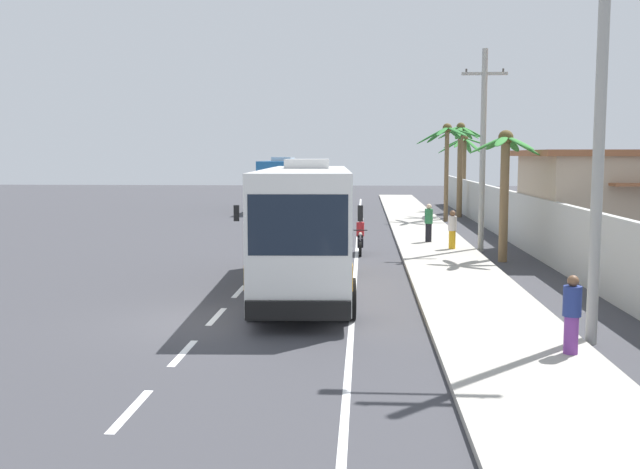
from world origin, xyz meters
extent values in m
plane|color=#3A3A3F|center=(0.00, 0.00, 0.00)|extent=(160.00, 160.00, 0.00)
cube|color=#A8A399|center=(6.80, 10.00, 0.07)|extent=(3.20, 90.00, 0.14)
cube|color=white|center=(0.00, -6.32, 0.00)|extent=(0.16, 2.00, 0.01)
cube|color=white|center=(0.00, -2.90, 0.00)|extent=(0.16, 2.00, 0.01)
cube|color=white|center=(0.00, 0.52, 0.00)|extent=(0.16, 2.00, 0.01)
cube|color=white|center=(0.00, 3.94, 0.00)|extent=(0.16, 2.00, 0.01)
cube|color=white|center=(0.00, 7.37, 0.00)|extent=(0.16, 2.00, 0.01)
cube|color=white|center=(0.00, 10.79, 0.00)|extent=(0.16, 2.00, 0.01)
cube|color=white|center=(0.00, 14.21, 0.00)|extent=(0.16, 2.00, 0.01)
cube|color=white|center=(0.00, 17.63, 0.00)|extent=(0.16, 2.00, 0.01)
cube|color=white|center=(0.00, 21.05, 0.00)|extent=(0.16, 2.00, 0.01)
cube|color=white|center=(0.00, 24.47, 0.00)|extent=(0.16, 2.00, 0.01)
cube|color=white|center=(0.00, 27.89, 0.00)|extent=(0.16, 2.00, 0.01)
cube|color=white|center=(0.00, 31.31, 0.00)|extent=(0.16, 2.00, 0.01)
cube|color=white|center=(0.00, 34.73, 0.00)|extent=(0.16, 2.00, 0.01)
cube|color=white|center=(0.00, 38.15, 0.00)|extent=(0.16, 2.00, 0.01)
cube|color=white|center=(0.00, 41.57, 0.00)|extent=(0.16, 2.00, 0.01)
cube|color=white|center=(0.00, 44.99, 0.00)|extent=(0.16, 2.00, 0.01)
cube|color=white|center=(0.00, 48.41, 0.00)|extent=(0.16, 2.00, 0.01)
cube|color=white|center=(3.41, 15.00, 0.00)|extent=(0.14, 70.00, 0.01)
cube|color=#B2B2AD|center=(10.60, 14.00, 1.19)|extent=(0.24, 60.00, 2.37)
cube|color=white|center=(1.99, 4.18, 2.02)|extent=(2.91, 11.08, 3.25)
cube|color=#192333|center=(1.98, 4.38, 2.59)|extent=(2.91, 10.20, 1.04)
cube|color=#192333|center=(2.23, -1.26, 2.50)|extent=(2.23, 0.20, 1.37)
cube|color=orange|center=(1.99, 4.18, 1.28)|extent=(2.94, 10.86, 0.59)
cube|color=black|center=(2.23, -1.35, 0.59)|extent=(2.38, 0.27, 0.44)
cube|color=#B7B7B7|center=(1.92, 5.55, 3.78)|extent=(1.44, 2.47, 0.28)
cube|color=black|center=(3.61, -0.99, 2.75)|extent=(0.12, 0.09, 0.36)
cube|color=black|center=(0.83, -1.12, 2.75)|extent=(0.12, 0.09, 0.36)
cylinder|color=black|center=(3.34, 0.39, 0.52)|extent=(0.37, 1.05, 1.04)
cylinder|color=black|center=(0.97, 0.29, 0.52)|extent=(0.37, 1.05, 1.04)
cylinder|color=black|center=(3.03, 7.53, 0.52)|extent=(0.37, 1.05, 1.04)
cylinder|color=black|center=(0.65, 7.42, 0.52)|extent=(0.37, 1.05, 1.04)
cube|color=#2366A8|center=(-2.09, 36.70, 2.01)|extent=(2.90, 10.77, 3.23)
cube|color=#192333|center=(-2.09, 36.50, 2.57)|extent=(2.90, 9.92, 1.03)
cube|color=#192333|center=(-1.90, 42.00, 2.49)|extent=(2.32, 0.18, 1.36)
cube|color=yellow|center=(-2.09, 36.70, 1.28)|extent=(2.93, 10.56, 0.58)
cube|color=black|center=(-1.90, 42.09, 0.59)|extent=(2.48, 0.25, 0.44)
cube|color=#B7B7B7|center=(-2.13, 35.36, 3.76)|extent=(1.47, 2.40, 0.28)
cube|color=black|center=(-3.35, 41.84, 2.73)|extent=(0.12, 0.08, 0.36)
cube|color=black|center=(-0.47, 41.74, 2.73)|extent=(0.12, 0.08, 0.36)
cylinder|color=black|center=(-3.19, 40.48, 0.52)|extent=(0.36, 1.05, 1.04)
cylinder|color=black|center=(-0.72, 40.40, 0.52)|extent=(0.36, 1.05, 1.04)
cylinder|color=black|center=(-3.44, 33.54, 0.52)|extent=(0.36, 1.05, 1.04)
cylinder|color=black|center=(-0.96, 33.45, 0.52)|extent=(0.36, 1.05, 1.04)
cylinder|color=black|center=(3.56, 11.71, 0.30)|extent=(0.11, 0.60, 0.60)
cylinder|color=black|center=(3.55, 13.07, 0.30)|extent=(0.13, 0.60, 0.60)
cube|color=black|center=(3.56, 12.34, 0.52)|extent=(0.25, 1.10, 0.36)
cube|color=black|center=(3.55, 12.64, 0.72)|extent=(0.25, 0.60, 0.12)
cylinder|color=gray|center=(3.56, 11.83, 0.60)|extent=(0.06, 0.32, 0.67)
cylinder|color=black|center=(3.56, 11.93, 1.04)|extent=(0.56, 0.05, 0.04)
sphere|color=#EAEACC|center=(3.56, 11.81, 0.90)|extent=(0.14, 0.14, 0.14)
cylinder|color=red|center=(3.55, 12.59, 1.01)|extent=(0.32, 0.32, 0.58)
sphere|color=white|center=(3.55, 12.59, 1.43)|extent=(0.26, 0.26, 0.26)
cylinder|color=gold|center=(7.40, 13.30, 0.52)|extent=(0.28, 0.28, 0.77)
cylinder|color=beige|center=(7.40, 13.30, 1.21)|extent=(0.36, 0.36, 0.61)
sphere|color=brown|center=(7.40, 13.30, 1.63)|extent=(0.25, 0.25, 0.25)
cylinder|color=black|center=(6.62, 15.72, 0.56)|extent=(0.28, 0.28, 0.83)
cylinder|color=#2D7A47|center=(6.62, 15.72, 1.30)|extent=(0.36, 0.36, 0.66)
sphere|color=beige|center=(6.62, 15.72, 1.74)|extent=(0.24, 0.24, 0.24)
cylinder|color=#75388E|center=(7.79, -2.98, 0.52)|extent=(0.28, 0.28, 0.76)
cylinder|color=navy|center=(7.79, -2.98, 1.20)|extent=(0.36, 0.36, 0.60)
sphere|color=brown|center=(7.79, -2.98, 1.60)|extent=(0.23, 0.23, 0.23)
cylinder|color=#9E9E99|center=(8.60, -1.62, 5.13)|extent=(0.24, 0.24, 10.27)
cylinder|color=#9E9E99|center=(8.62, 13.55, 4.19)|extent=(0.24, 0.24, 8.39)
cube|color=#9E9E99|center=(8.62, 13.55, 7.38)|extent=(1.87, 0.12, 0.12)
cylinder|color=#4C4742|center=(7.87, 13.55, 7.50)|extent=(0.08, 0.08, 0.16)
cylinder|color=#4C4742|center=(9.37, 13.55, 7.50)|extent=(0.08, 0.08, 0.16)
cylinder|color=brown|center=(10.68, 34.67, 2.57)|extent=(0.34, 0.34, 5.13)
ellipsoid|color=#337F33|center=(11.68, 34.65, 4.92)|extent=(2.03, 0.40, 0.75)
ellipsoid|color=#337F33|center=(11.03, 35.49, 4.69)|extent=(1.06, 1.84, 1.18)
ellipsoid|color=#337F33|center=(10.06, 35.43, 4.89)|extent=(1.56, 1.78, 0.80)
ellipsoid|color=#337F33|center=(9.79, 34.80, 4.70)|extent=(1.89, 0.63, 1.17)
ellipsoid|color=#337F33|center=(10.24, 33.79, 4.89)|extent=(1.23, 1.96, 0.80)
ellipsoid|color=#337F33|center=(11.18, 33.91, 4.70)|extent=(1.32, 1.76, 1.16)
sphere|color=brown|center=(10.68, 34.67, 5.18)|extent=(0.56, 0.56, 0.56)
cylinder|color=brown|center=(8.69, 27.51, 2.81)|extent=(0.26, 0.26, 5.62)
ellipsoid|color=#28702D|center=(9.70, 27.41, 5.41)|extent=(2.08, 0.55, 0.73)
ellipsoid|color=#28702D|center=(9.20, 28.36, 5.38)|extent=(1.35, 1.93, 0.80)
ellipsoid|color=#28702D|center=(8.16, 28.29, 5.26)|extent=(1.39, 1.82, 1.02)
ellipsoid|color=#28702D|center=(7.78, 27.64, 5.21)|extent=(1.94, 0.64, 1.13)
ellipsoid|color=#28702D|center=(8.30, 26.57, 5.44)|extent=(1.13, 2.05, 0.66)
ellipsoid|color=#28702D|center=(9.15, 26.60, 5.43)|extent=(1.25, 2.00, 0.69)
sphere|color=brown|center=(8.69, 27.51, 5.67)|extent=(0.56, 0.56, 0.56)
cylinder|color=brown|center=(9.92, 30.78, 2.90)|extent=(0.36, 0.36, 5.81)
ellipsoid|color=#337F33|center=(10.70, 30.88, 5.52)|extent=(1.66, 0.55, 0.89)
ellipsoid|color=#337F33|center=(10.38, 31.41, 5.50)|extent=(1.24, 1.51, 0.93)
ellipsoid|color=#337F33|center=(9.87, 31.56, 5.50)|extent=(0.46, 1.63, 0.93)
ellipsoid|color=#337F33|center=(9.24, 31.18, 5.51)|extent=(1.58, 1.13, 0.90)
ellipsoid|color=#337F33|center=(9.16, 30.44, 5.63)|extent=(1.70, 1.02, 0.67)
ellipsoid|color=#337F33|center=(9.73, 30.03, 5.50)|extent=(0.74, 1.65, 0.92)
ellipsoid|color=#337F33|center=(10.41, 30.18, 5.49)|extent=(1.29, 1.47, 0.94)
sphere|color=brown|center=(9.92, 30.78, 5.86)|extent=(0.56, 0.56, 0.56)
cylinder|color=brown|center=(8.99, 10.60, 2.33)|extent=(0.33, 0.33, 4.65)
ellipsoid|color=#337F33|center=(9.62, 10.54, 4.39)|extent=(1.35, 0.48, 0.82)
ellipsoid|color=#337F33|center=(9.33, 11.17, 4.47)|extent=(1.02, 1.37, 0.68)
ellipsoid|color=#337F33|center=(8.74, 11.24, 4.50)|extent=(0.85, 1.44, 0.61)
ellipsoid|color=#337F33|center=(8.33, 10.61, 4.44)|extent=(1.37, 0.37, 0.74)
ellipsoid|color=#337F33|center=(8.70, 9.96, 4.56)|extent=(0.91, 1.46, 0.51)
ellipsoid|color=#337F33|center=(9.39, 10.06, 4.49)|extent=(1.12, 1.34, 0.64)
sphere|color=brown|center=(8.99, 10.60, 4.70)|extent=(0.56, 0.56, 0.56)
camera|label=1|loc=(3.69, -17.40, 4.05)|focal=41.12mm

